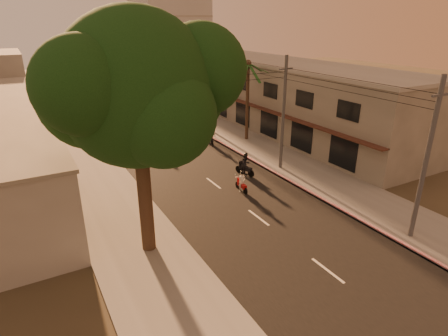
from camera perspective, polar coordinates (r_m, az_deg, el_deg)
The scene contains 17 objects.
ground at distance 22.02m, azimuth 8.24°, elevation -9.74°, with size 160.00×160.00×0.00m, color #383023.
road at distance 38.38m, azimuth -9.99°, elevation 4.07°, with size 10.00×140.00×0.02m, color black.
sidewalk_right at distance 41.29m, azimuth -0.14°, elevation 5.73°, with size 5.00×140.00×0.12m, color slate.
sidewalk_left at distance 36.77m, azimuth -21.04°, elevation 2.22°, with size 5.00×140.00×0.12m, color slate.
curb_stripe at distance 35.99m, azimuth 0.39°, elevation 3.37°, with size 0.20×60.00×0.20m, color #B11222.
shophouse_row at distance 42.34m, azimuth 9.01°, elevation 10.86°, with size 8.80×34.20×7.30m.
distant_tower at distance 76.02m, azimuth -8.44°, elevation 23.41°, with size 12.10×12.10×28.00m.
broadleaf_tree at distance 17.87m, azimuth -12.24°, elevation 11.79°, with size 9.60×8.70×12.10m.
palm_tree at distance 36.78m, azimuth 3.70°, elevation 14.99°, with size 5.00×5.00×8.20m.
utility_poles at distance 39.39m, azimuth -1.85°, elevation 14.57°, with size 1.20×48.26×9.00m.
filler_right at distance 65.58m, azimuth -5.97°, elevation 14.19°, with size 8.00×14.00×6.00m, color #A39F93.
scooter_red at distance 26.45m, azimuth 2.73°, elevation -2.22°, with size 0.62×1.63×1.59m.
scooter_mid_a at distance 29.21m, azimuth 3.30°, elevation 0.46°, with size 1.21×1.84×1.86m.
scooter_mid_b at distance 36.50m, azimuth -2.07°, elevation 4.78°, with size 1.14×1.79×1.78m.
scooter_far_a at distance 35.83m, azimuth -10.24°, elevation 4.14°, with size 1.05×1.82×1.81m.
scooter_far_b at distance 50.66m, azimuth -11.65°, elevation 9.15°, with size 1.09×1.79×1.76m.
parked_car at distance 48.72m, azimuth -9.78°, elevation 8.67°, with size 1.97×4.41×1.40m, color #A0A2A8.
Camera 1 is at (-11.78, -14.71, 11.39)m, focal length 30.00 mm.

